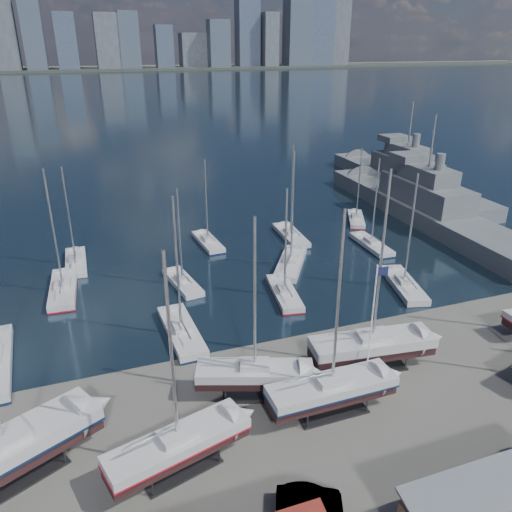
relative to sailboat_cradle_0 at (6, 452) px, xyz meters
name	(u,v)px	position (x,y,z in m)	size (l,w,h in m)	color
ground	(371,392)	(27.20, -0.32, -2.26)	(1400.00, 1400.00, 0.00)	#605E59
water	(102,90)	(27.20, 309.68, -2.41)	(1400.00, 600.00, 0.40)	#172934
far_shore	(85,70)	(27.20, 569.68, -1.16)	(1400.00, 80.00, 2.20)	#2D332D
skyline	(72,30)	(19.37, 563.44, 36.83)	(639.14, 43.80, 107.69)	#475166
sailboat_cradle_0	(6,452)	(0.00, 0.00, 0.00)	(12.61, 8.63, 19.69)	#2D2D33
sailboat_cradle_1	(179,445)	(10.66, -2.93, -0.19)	(10.31, 5.32, 16.04)	#2D2D33
sailboat_cradle_2	(255,374)	(18.04, 2.65, -0.22)	(9.76, 5.66, 15.42)	#2D2D33
sailboat_cradle_3	(332,389)	(22.94, -1.23, -0.16)	(10.33, 2.98, 16.61)	#2D2D33
sailboat_cradle_4	(372,345)	(29.07, 2.89, -0.09)	(11.33, 4.40, 17.86)	#2D2D33
sailboat_moored_1	(64,290)	(3.35, 27.30, -1.96)	(3.37, 10.33, 15.24)	black
sailboat_moored_2	(76,263)	(4.91, 34.96, -1.94)	(2.62, 9.01, 13.57)	black
sailboat_moored_3	(182,333)	(14.28, 13.58, -1.96)	(3.16, 10.07, 14.91)	black
sailboat_moored_4	(183,283)	(16.71, 24.49, -1.94)	(3.51, 8.48, 12.43)	black
sailboat_moored_5	(208,243)	(22.90, 36.23, -1.95)	(2.95, 8.70, 12.81)	black
sailboat_moored_6	(284,294)	(27.03, 17.79, -1.96)	(3.86, 9.15, 13.26)	black
sailboat_moored_7	(291,264)	(31.01, 25.11, -1.94)	(7.97, 10.29, 15.62)	black
sailboat_moored_8	(291,236)	(35.08, 34.49, -1.96)	(3.38, 9.86, 14.50)	black
sailboat_moored_9	(404,286)	(41.04, 14.93, -1.94)	(5.04, 9.92, 14.43)	black
sailboat_moored_10	(371,245)	(44.40, 27.41, -1.96)	(2.84, 8.95, 13.24)	black
sailboat_moored_11	(356,220)	(48.09, 37.92, -1.95)	(5.74, 8.48, 12.41)	black
naval_ship_east	(423,209)	(58.97, 35.43, -0.60)	(9.63, 49.92, 18.47)	#585C61
naval_ship_west	(404,180)	(67.34, 52.60, -0.60)	(8.90, 46.95, 18.21)	#585C61
car_b	(309,499)	(17.55, -8.65, -1.59)	(1.43, 4.10, 1.35)	gray
car_c	(484,500)	(27.67, -12.39, -1.59)	(2.24, 4.85, 1.35)	gray
flagpole	(372,323)	(26.62, -0.33, 4.42)	(1.03, 0.12, 11.64)	white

